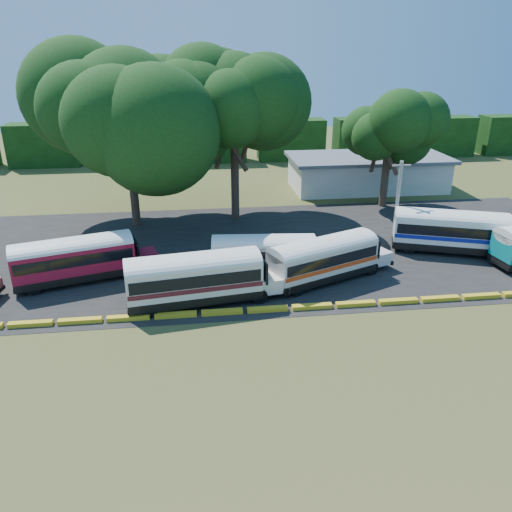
{
  "coord_description": "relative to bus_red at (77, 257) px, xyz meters",
  "views": [
    {
      "loc": [
        -2.86,
        -27.6,
        16.21
      ],
      "look_at": [
        1.36,
        6.0,
        1.89
      ],
      "focal_mm": 35.0,
      "sensor_mm": 36.0,
      "label": 1
    }
  ],
  "objects": [
    {
      "name": "bus_white_red",
      "position": [
        18.09,
        -2.15,
        -0.05
      ],
      "size": [
        10.4,
        6.34,
        3.37
      ],
      "rotation": [
        0.0,
        0.0,
        0.41
      ],
      "color": "black",
      "rests_on": "ground"
    },
    {
      "name": "tree_east",
      "position": [
        29.11,
        15.44,
        6.53
      ],
      "size": [
        7.96,
        7.96,
        11.48
      ],
      "color": "#332019",
      "rests_on": "ground"
    },
    {
      "name": "tree_center",
      "position": [
        12.78,
        13.24,
        9.51
      ],
      "size": [
        11.81,
        11.81,
        15.84
      ],
      "color": "#332019",
      "rests_on": "ground"
    },
    {
      "name": "bus_cream_west",
      "position": [
        8.69,
        -4.56,
        0.07
      ],
      "size": [
        11.19,
        4.18,
        3.59
      ],
      "rotation": [
        0.0,
        0.0,
        0.14
      ],
      "color": "black",
      "rests_on": "ground"
    },
    {
      "name": "terminal_building",
      "position": [
        29.69,
        22.66,
        0.08
      ],
      "size": [
        19.0,
        9.0,
        4.0
      ],
      "color": "silver",
      "rests_on": "ground"
    },
    {
      "name": "bus_cream_east",
      "position": [
        13.93,
        -0.5,
        -0.19
      ],
      "size": [
        9.68,
        3.18,
        3.12
      ],
      "rotation": [
        0.0,
        0.0,
        -0.09
      ],
      "color": "black",
      "rests_on": "ground"
    },
    {
      "name": "curb",
      "position": [
        11.69,
        -6.34,
        -1.81
      ],
      "size": [
        53.7,
        0.45,
        0.3
      ],
      "color": "gold",
      "rests_on": "ground"
    },
    {
      "name": "asphalt_strip",
      "position": [
        12.69,
        4.66,
        -1.95
      ],
      "size": [
        64.0,
        24.0,
        0.02
      ],
      "primitive_type": "cube",
      "color": "black",
      "rests_on": "ground"
    },
    {
      "name": "ground",
      "position": [
        11.69,
        -7.34,
        -1.96
      ],
      "size": [
        160.0,
        160.0,
        0.0
      ],
      "primitive_type": "plane",
      "color": "#364C19",
      "rests_on": "ground"
    },
    {
      "name": "bus_white_blue",
      "position": [
        30.05,
        1.92,
        0.1
      ],
      "size": [
        11.34,
        6.31,
        3.64
      ],
      "rotation": [
        0.0,
        0.0,
        -0.35
      ],
      "color": "black",
      "rests_on": "ground"
    },
    {
      "name": "utility_pole",
      "position": [
        25.98,
        4.34,
        1.85
      ],
      "size": [
        1.6,
        0.3,
        7.39
      ],
      "color": "gray",
      "rests_on": "ground"
    },
    {
      "name": "treeline_backdrop",
      "position": [
        11.69,
        40.66,
        1.04
      ],
      "size": [
        130.0,
        4.0,
        6.0
      ],
      "color": "black",
      "rests_on": "ground"
    },
    {
      "name": "tree_west",
      "position": [
        2.99,
        12.43,
        9.13
      ],
      "size": [
        14.12,
        14.12,
        16.29
      ],
      "color": "#332019",
      "rests_on": "ground"
    },
    {
      "name": "bus_red",
      "position": [
        0.0,
        0.0,
        0.0
      ],
      "size": [
        10.67,
        5.4,
        3.41
      ],
      "rotation": [
        0.0,
        0.0,
        0.29
      ],
      "color": "black",
      "rests_on": "ground"
    }
  ]
}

